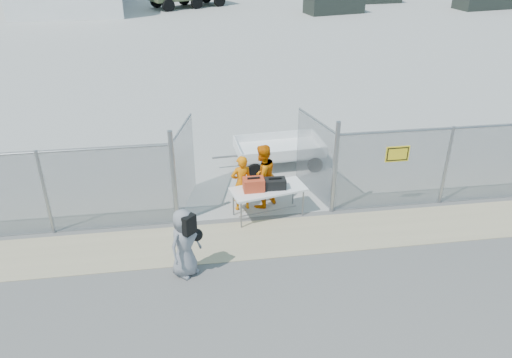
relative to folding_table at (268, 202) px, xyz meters
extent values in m
plane|color=#4B4A4A|center=(-0.32, -2.02, -0.40)|extent=(160.00, 160.00, 0.00)
cube|color=tan|center=(-0.32, -1.02, -0.39)|extent=(44.00, 1.60, 0.01)
cube|color=red|center=(-0.38, -0.04, 0.56)|extent=(0.52, 0.35, 0.32)
cube|color=black|center=(0.17, -0.01, 0.53)|extent=(0.54, 0.32, 0.26)
imported|color=orange|center=(-0.63, 0.43, 0.37)|extent=(0.63, 0.48, 1.54)
imported|color=orange|center=(-0.08, 0.54, 0.47)|extent=(1.07, 1.02, 1.74)
imported|color=gray|center=(-2.13, -2.06, 0.39)|extent=(0.90, 0.89, 1.57)
camera|label=1|loc=(-1.88, -10.80, 6.45)|focal=35.00mm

